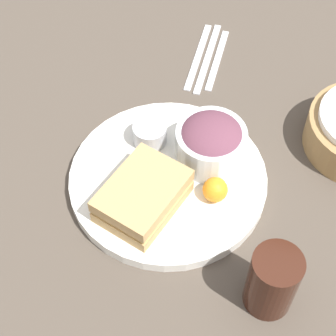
{
  "coord_description": "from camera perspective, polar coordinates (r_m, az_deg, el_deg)",
  "views": [
    {
      "loc": [
        0.48,
        0.11,
        0.71
      ],
      "look_at": [
        0.0,
        0.0,
        0.04
      ],
      "focal_mm": 60.0,
      "sensor_mm": 36.0,
      "label": 1
    }
  ],
  "objects": [
    {
      "name": "knife",
      "position": [
        1.05,
        4.05,
        11.12
      ],
      "size": [
        0.19,
        0.02,
        0.01
      ],
      "primitive_type": "cube",
      "rotation": [
        0.0,
        0.0,
        3.12
      ],
      "color": "silver",
      "rests_on": "ground_plane"
    },
    {
      "name": "spoon",
      "position": [
        1.05,
        5.03,
        10.93
      ],
      "size": [
        0.16,
        0.02,
        0.01
      ],
      "primitive_type": "cube",
      "rotation": [
        0.0,
        0.0,
        3.12
      ],
      "color": "silver",
      "rests_on": "ground_plane"
    },
    {
      "name": "dressing_cup",
      "position": [
        0.88,
        -1.85,
        3.51
      ],
      "size": [
        0.05,
        0.05,
        0.03
      ],
      "primitive_type": "cylinder",
      "color": "#B7B7BC",
      "rests_on": "plate"
    },
    {
      "name": "orange_wedge",
      "position": [
        0.82,
        4.82,
        -2.21
      ],
      "size": [
        0.04,
        0.04,
        0.04
      ],
      "primitive_type": "sphere",
      "color": "orange",
      "rests_on": "plate"
    },
    {
      "name": "sandwich",
      "position": [
        0.8,
        -2.58,
        -2.85
      ],
      "size": [
        0.15,
        0.13,
        0.05
      ],
      "color": "tan",
      "rests_on": "plate"
    },
    {
      "name": "drink_glass",
      "position": [
        0.74,
        10.55,
        -11.26
      ],
      "size": [
        0.07,
        0.07,
        0.11
      ],
      "primitive_type": "cylinder",
      "color": "#38190F",
      "rests_on": "ground_plane"
    },
    {
      "name": "salad_bowl",
      "position": [
        0.85,
        4.38,
        2.7
      ],
      "size": [
        0.11,
        0.11,
        0.07
      ],
      "color": "white",
      "rests_on": "plate"
    },
    {
      "name": "fork",
      "position": [
        1.06,
        3.08,
        11.3
      ],
      "size": [
        0.18,
        0.02,
        0.01
      ],
      "primitive_type": "cube",
      "rotation": [
        0.0,
        0.0,
        3.12
      ],
      "color": "silver",
      "rests_on": "ground_plane"
    },
    {
      "name": "plate",
      "position": [
        0.86,
        0.0,
        -1.17
      ],
      "size": [
        0.3,
        0.3,
        0.02
      ],
      "primitive_type": "cylinder",
      "color": "white",
      "rests_on": "ground_plane"
    },
    {
      "name": "ground_plane",
      "position": [
        0.87,
        0.0,
        -1.53
      ],
      "size": [
        4.0,
        4.0,
        0.0
      ],
      "primitive_type": "plane",
      "color": "#4C4238"
    }
  ]
}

